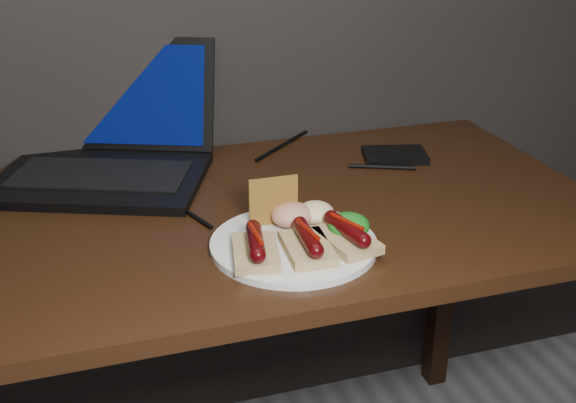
# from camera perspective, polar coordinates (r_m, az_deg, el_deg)

# --- Properties ---
(desk) EXTENTS (1.40, 0.70, 0.75)m
(desk) POSITION_cam_1_polar(r_m,az_deg,el_deg) (1.35, -4.94, -4.32)
(desk) COLOR black
(desk) RESTS_ON ground
(laptop) EXTENTS (0.51, 0.49, 0.25)m
(laptop) POSITION_cam_1_polar(r_m,az_deg,el_deg) (1.51, -14.03, 4.10)
(laptop) COLOR black
(laptop) RESTS_ON desk
(hard_drive) EXTENTS (0.15, 0.12, 0.02)m
(hard_drive) POSITION_cam_1_polar(r_m,az_deg,el_deg) (1.57, 8.43, 3.64)
(hard_drive) COLOR black
(hard_drive) RESTS_ON desk
(desk_cables) EXTENTS (0.85, 0.44, 0.01)m
(desk_cables) POSITION_cam_1_polar(r_m,az_deg,el_deg) (1.43, -6.21, 1.55)
(desk_cables) COLOR black
(desk_cables) RESTS_ON desk
(plate) EXTENTS (0.30, 0.30, 0.01)m
(plate) POSITION_cam_1_polar(r_m,az_deg,el_deg) (1.18, 0.44, -3.41)
(plate) COLOR silver
(plate) RESTS_ON desk
(bread_sausage_left) EXTENTS (0.09, 0.13, 0.04)m
(bread_sausage_left) POSITION_cam_1_polar(r_m,az_deg,el_deg) (1.12, -2.58, -3.64)
(bread_sausage_left) COLOR tan
(bread_sausage_left) RESTS_ON plate
(bread_sausage_center) EXTENTS (0.08, 0.12, 0.04)m
(bread_sausage_center) POSITION_cam_1_polar(r_m,az_deg,el_deg) (1.13, 1.57, -3.32)
(bread_sausage_center) COLOR tan
(bread_sausage_center) RESTS_ON plate
(bread_sausage_right) EXTENTS (0.09, 0.13, 0.04)m
(bread_sausage_right) POSITION_cam_1_polar(r_m,az_deg,el_deg) (1.16, 4.65, -2.66)
(bread_sausage_right) COLOR tan
(bread_sausage_right) RESTS_ON plate
(crispbread) EXTENTS (0.09, 0.01, 0.08)m
(crispbread) POSITION_cam_1_polar(r_m,az_deg,el_deg) (1.22, -1.16, 0.05)
(crispbread) COLOR #AF8330
(crispbread) RESTS_ON plate
(salad_greens) EXTENTS (0.07, 0.07, 0.04)m
(salad_greens) POSITION_cam_1_polar(r_m,az_deg,el_deg) (1.19, 4.81, -1.90)
(salad_greens) COLOR #105410
(salad_greens) RESTS_ON plate
(salsa_mound) EXTENTS (0.07, 0.07, 0.04)m
(salsa_mound) POSITION_cam_1_polar(r_m,az_deg,el_deg) (1.22, 0.33, -1.07)
(salsa_mound) COLOR #A81210
(salsa_mound) RESTS_ON plate
(coleslaw_mound) EXTENTS (0.06, 0.06, 0.04)m
(coleslaw_mound) POSITION_cam_1_polar(r_m,az_deg,el_deg) (1.24, 2.19, -0.86)
(coleslaw_mound) COLOR silver
(coleslaw_mound) RESTS_ON plate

